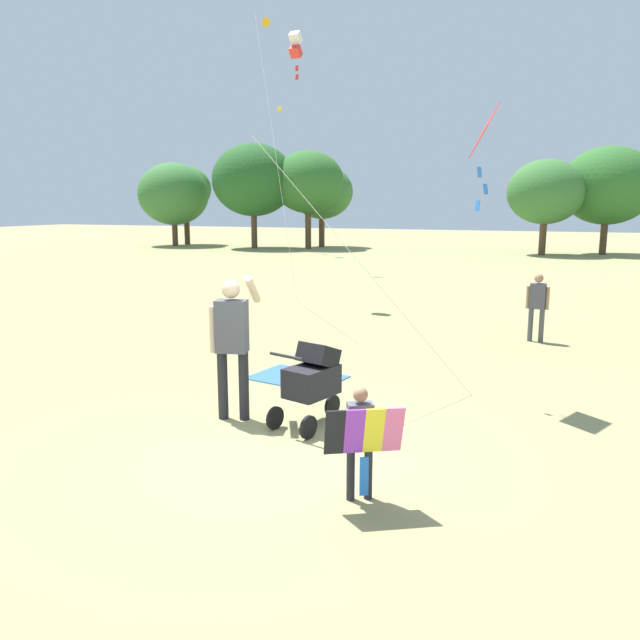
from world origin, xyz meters
The scene contains 9 objects.
ground_plane centered at (0.00, 0.00, 0.00)m, with size 120.00×120.00×0.00m, color #938E5B.
treeline_distant centered at (-7.90, 29.31, 3.63)m, with size 43.39×6.90×6.28m.
child_with_butterfly_kite centered at (1.07, -0.76, 0.64)m, with size 0.68×0.51×1.07m.
person_adult_flyer centered at (-1.08, 0.76, 1.06)m, with size 0.58×0.63×1.84m.
stroller centered at (-0.07, 0.92, 0.61)m, with size 0.72×1.12×1.03m.
kite_adult_black centered at (1.52, 2.76, 3.45)m, with size 2.60×2.33×3.99m.
kite_orange_delta centered at (-4.11, 9.78, 6.66)m, with size 0.66×3.46×7.06m.
person_red_shirt centered at (2.27, 6.86, 0.79)m, with size 0.43×0.20×1.34m.
picnic_blanket centered at (-1.08, 2.76, 0.01)m, with size 1.37×0.99×0.02m, color #3366B2.
Camera 1 is at (2.64, -5.80, 2.67)m, focal length 34.73 mm.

